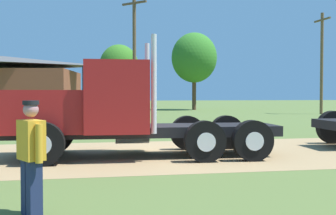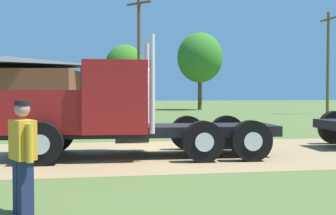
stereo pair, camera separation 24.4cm
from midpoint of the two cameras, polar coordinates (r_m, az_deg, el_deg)
The scene contains 8 objects.
ground_plane at distance 11.85m, azimuth -3.21°, elevation -6.48°, with size 200.00×200.00×0.00m, color #536631.
dirt_track at distance 11.85m, azimuth -3.21°, elevation -6.46°, with size 120.00×6.19×0.01m, color #9D7F55.
truck_foreground_white at distance 11.32m, azimuth -9.01°, elevation -0.66°, with size 7.60×2.94×3.23m.
visitor_by_barrel at distance 6.17m, azimuth -19.50°, elevation -6.05°, with size 0.44×0.54×1.63m.
utility_pole_near at distance 30.72m, azimuth -4.92°, elevation 7.55°, with size 1.69×1.62×9.03m.
utility_pole_far at distance 38.07m, azimuth 20.36°, elevation 6.11°, with size 0.28×2.20×8.73m.
tree_mid at distance 45.17m, azimuth -6.96°, elevation 5.70°, with size 4.23×4.23×7.11m.
tree_right at distance 45.36m, azimuth 3.49°, elevation 6.89°, with size 4.96×4.96×8.45m.
Camera 1 is at (-1.56, -11.62, 1.71)m, focal length 43.99 mm.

